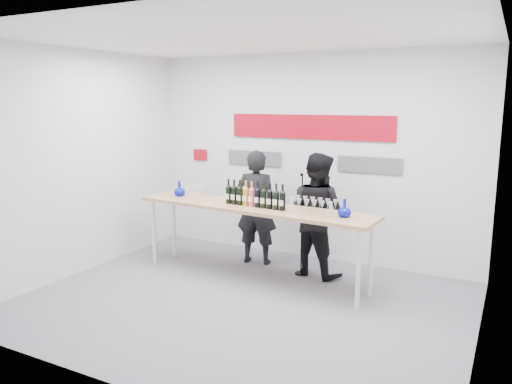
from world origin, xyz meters
TOP-DOWN VIEW (x-y plane):
  - ground at (0.00, 0.00)m, footprint 5.00×5.00m
  - back_wall at (0.00, 2.00)m, footprint 5.00×0.04m
  - signage at (-0.06, 1.97)m, footprint 3.38×0.02m
  - tasting_table at (-0.28, 0.76)m, footprint 3.32×0.88m
  - wine_bottles at (-0.23, 0.72)m, footprint 0.89×0.13m
  - decanter_left at (-1.53, 0.88)m, footprint 0.16×0.16m
  - decanter_right at (0.96, 0.71)m, footprint 0.16×0.16m
  - glasses_left at (-1.23, 0.83)m, footprint 0.17×0.23m
  - glasses_right at (0.58, 0.71)m, footprint 0.57×0.26m
  - presenter_left at (-0.55, 1.37)m, footprint 0.66×0.50m
  - presenter_right at (0.40, 1.31)m, footprint 0.94×0.82m
  - mic_stand at (0.22, 1.21)m, footprint 0.16×0.16m

SIDE VIEW (x-z plane):
  - ground at x=0.00m, z-range 0.00..0.00m
  - mic_stand at x=0.22m, z-range -0.27..1.12m
  - presenter_left at x=-0.55m, z-range 0.00..1.64m
  - presenter_right at x=0.40m, z-range 0.00..1.66m
  - tasting_table at x=-0.28m, z-range 0.42..1.40m
  - glasses_left at x=-1.23m, z-range 0.99..1.17m
  - glasses_right at x=0.58m, z-range 0.99..1.17m
  - decanter_left at x=-1.53m, z-range 0.99..1.20m
  - decanter_right at x=0.96m, z-range 0.99..1.20m
  - wine_bottles at x=-0.23m, z-range 0.99..1.32m
  - back_wall at x=0.00m, z-range 0.00..3.00m
  - signage at x=-0.06m, z-range 1.41..2.20m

